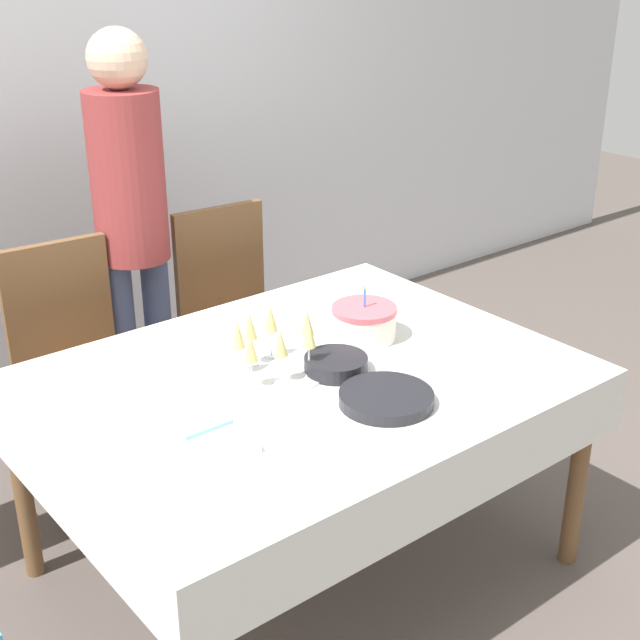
{
  "coord_description": "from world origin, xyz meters",
  "views": [
    {
      "loc": [
        -1.47,
        -1.93,
        1.98
      ],
      "look_at": [
        0.13,
        0.07,
        0.85
      ],
      "focal_mm": 50.0,
      "sensor_mm": 36.0,
      "label": 1
    }
  ],
  "objects_px": {
    "birthday_cake": "(364,322)",
    "plate_stack_main": "(386,398)",
    "person_standing": "(130,208)",
    "champagne_tray": "(272,347)",
    "plate_stack_dessert": "(336,364)",
    "dining_chair_far_right": "(234,314)",
    "dining_chair_far_left": "(74,361)"
  },
  "relations": [
    {
      "from": "dining_chair_far_left",
      "to": "dining_chair_far_right",
      "type": "xyz_separation_m",
      "value": [
        0.71,
        -0.0,
        0.0
      ]
    },
    {
      "from": "birthday_cake",
      "to": "plate_stack_main",
      "type": "bearing_deg",
      "value": -123.09
    },
    {
      "from": "champagne_tray",
      "to": "plate_stack_dessert",
      "type": "height_order",
      "value": "champagne_tray"
    },
    {
      "from": "birthday_cake",
      "to": "dining_chair_far_right",
      "type": "bearing_deg",
      "value": 87.19
    },
    {
      "from": "dining_chair_far_left",
      "to": "dining_chair_far_right",
      "type": "distance_m",
      "value": 0.71
    },
    {
      "from": "plate_stack_main",
      "to": "plate_stack_dessert",
      "type": "height_order",
      "value": "plate_stack_dessert"
    },
    {
      "from": "dining_chair_far_right",
      "to": "champagne_tray",
      "type": "distance_m",
      "value": 1.01
    },
    {
      "from": "plate_stack_dessert",
      "to": "dining_chair_far_right",
      "type": "bearing_deg",
      "value": 74.6
    },
    {
      "from": "champagne_tray",
      "to": "plate_stack_dessert",
      "type": "bearing_deg",
      "value": -36.91
    },
    {
      "from": "birthday_cake",
      "to": "champagne_tray",
      "type": "relative_size",
      "value": 0.66
    },
    {
      "from": "birthday_cake",
      "to": "person_standing",
      "type": "relative_size",
      "value": 0.13
    },
    {
      "from": "champagne_tray",
      "to": "person_standing",
      "type": "xyz_separation_m",
      "value": [
        0.06,
        1.0,
        0.19
      ]
    },
    {
      "from": "plate_stack_main",
      "to": "dining_chair_far_left",
      "type": "bearing_deg",
      "value": 108.79
    },
    {
      "from": "dining_chair_far_left",
      "to": "champagne_tray",
      "type": "relative_size",
      "value": 2.91
    },
    {
      "from": "birthday_cake",
      "to": "person_standing",
      "type": "bearing_deg",
      "value": 107.96
    },
    {
      "from": "dining_chair_far_right",
      "to": "champagne_tray",
      "type": "xyz_separation_m",
      "value": [
        -0.43,
        -0.87,
        0.3
      ]
    },
    {
      "from": "dining_chair_far_left",
      "to": "plate_stack_dessert",
      "type": "relative_size",
      "value": 4.83
    },
    {
      "from": "dining_chair_far_right",
      "to": "plate_stack_main",
      "type": "xyz_separation_m",
      "value": [
        -0.29,
        -1.23,
        0.23
      ]
    },
    {
      "from": "birthday_cake",
      "to": "plate_stack_main",
      "type": "xyz_separation_m",
      "value": [
        -0.25,
        -0.38,
        -0.04
      ]
    },
    {
      "from": "dining_chair_far_right",
      "to": "plate_stack_dessert",
      "type": "distance_m",
      "value": 1.05
    },
    {
      "from": "birthday_cake",
      "to": "champagne_tray",
      "type": "xyz_separation_m",
      "value": [
        -0.38,
        -0.02,
        0.03
      ]
    },
    {
      "from": "dining_chair_far_right",
      "to": "birthday_cake",
      "type": "xyz_separation_m",
      "value": [
        -0.04,
        -0.85,
        0.27
      ]
    },
    {
      "from": "birthday_cake",
      "to": "plate_stack_main",
      "type": "height_order",
      "value": "birthday_cake"
    },
    {
      "from": "plate_stack_dessert",
      "to": "person_standing",
      "type": "distance_m",
      "value": 1.15
    },
    {
      "from": "birthday_cake",
      "to": "plate_stack_dessert",
      "type": "bearing_deg",
      "value": -150.09
    },
    {
      "from": "plate_stack_dessert",
      "to": "person_standing",
      "type": "xyz_separation_m",
      "value": [
        -0.09,
        1.12,
        0.25
      ]
    },
    {
      "from": "birthday_cake",
      "to": "champagne_tray",
      "type": "distance_m",
      "value": 0.39
    },
    {
      "from": "dining_chair_far_left",
      "to": "person_standing",
      "type": "distance_m",
      "value": 0.61
    },
    {
      "from": "plate_stack_main",
      "to": "plate_stack_dessert",
      "type": "bearing_deg",
      "value": 86.19
    },
    {
      "from": "plate_stack_dessert",
      "to": "person_standing",
      "type": "height_order",
      "value": "person_standing"
    },
    {
      "from": "dining_chair_far_right",
      "to": "plate_stack_main",
      "type": "relative_size",
      "value": 3.46
    },
    {
      "from": "dining_chair_far_right",
      "to": "person_standing",
      "type": "xyz_separation_m",
      "value": [
        -0.36,
        0.13,
        0.49
      ]
    }
  ]
}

